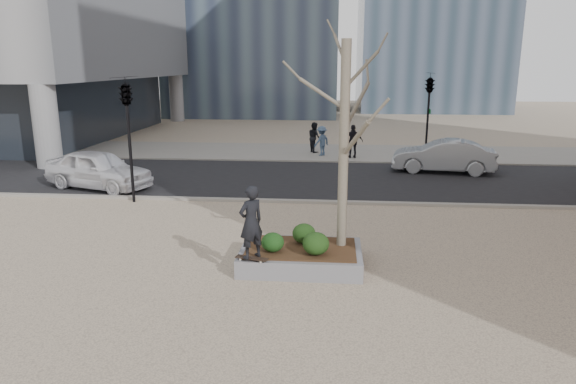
# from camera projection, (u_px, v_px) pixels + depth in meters

# --- Properties ---
(ground) EXTENTS (120.00, 120.00, 0.00)m
(ground) POSITION_uv_depth(u_px,v_px,m) (261.00, 264.00, 12.95)
(ground) COLOR #C0AD8D
(ground) RESTS_ON ground
(street) EXTENTS (60.00, 8.00, 0.02)m
(street) POSITION_uv_depth(u_px,v_px,m) (293.00, 178.00, 22.61)
(street) COLOR black
(street) RESTS_ON ground
(far_sidewalk) EXTENTS (60.00, 6.00, 0.02)m
(far_sidewalk) POSITION_uv_depth(u_px,v_px,m) (302.00, 152.00, 29.38)
(far_sidewalk) COLOR gray
(far_sidewalk) RESTS_ON ground
(planter) EXTENTS (3.00, 2.00, 0.45)m
(planter) POSITION_uv_depth(u_px,v_px,m) (301.00, 257.00, 12.82)
(planter) COLOR gray
(planter) RESTS_ON ground
(planter_mulch) EXTENTS (2.70, 1.70, 0.04)m
(planter_mulch) POSITION_uv_depth(u_px,v_px,m) (301.00, 248.00, 12.76)
(planter_mulch) COLOR #382314
(planter_mulch) RESTS_ON planter
(sycamore_tree) EXTENTS (2.80, 2.80, 6.60)m
(sycamore_tree) POSITION_uv_depth(u_px,v_px,m) (345.00, 113.00, 12.15)
(sycamore_tree) COLOR gray
(sycamore_tree) RESTS_ON planter_mulch
(shrub_left) EXTENTS (0.56, 0.56, 0.47)m
(shrub_left) POSITION_uv_depth(u_px,v_px,m) (273.00, 242.00, 12.42)
(shrub_left) COLOR #183310
(shrub_left) RESTS_ON planter_mulch
(shrub_middle) EXTENTS (0.59, 0.59, 0.51)m
(shrub_middle) POSITION_uv_depth(u_px,v_px,m) (304.00, 233.00, 13.01)
(shrub_middle) COLOR #183811
(shrub_middle) RESTS_ON planter_mulch
(shrub_right) EXTENTS (0.64, 0.64, 0.54)m
(shrub_right) POSITION_uv_depth(u_px,v_px,m) (316.00, 244.00, 12.22)
(shrub_right) COLOR #163310
(shrub_right) RESTS_ON planter_mulch
(skateboard) EXTENTS (0.81, 0.38, 0.08)m
(skateboard) POSITION_uv_depth(u_px,v_px,m) (252.00, 259.00, 11.99)
(skateboard) COLOR black
(skateboard) RESTS_ON planter
(skateboarder) EXTENTS (0.75, 0.74, 1.74)m
(skateboarder) POSITION_uv_depth(u_px,v_px,m) (251.00, 222.00, 11.77)
(skateboarder) COLOR black
(skateboarder) RESTS_ON skateboard
(police_car) EXTENTS (4.89, 3.23, 1.55)m
(police_car) POSITION_uv_depth(u_px,v_px,m) (98.00, 169.00, 20.65)
(police_car) COLOR white
(police_car) RESTS_ON street
(car_silver) EXTENTS (4.79, 2.28, 1.52)m
(car_silver) POSITION_uv_depth(u_px,v_px,m) (443.00, 156.00, 23.71)
(car_silver) COLOR gray
(car_silver) RESTS_ON street
(pedestrian_a) EXTENTS (0.93, 1.02, 1.70)m
(pedestrian_a) POSITION_uv_depth(u_px,v_px,m) (314.00, 137.00, 29.04)
(pedestrian_a) COLOR black
(pedestrian_a) RESTS_ON far_sidewalk
(pedestrian_b) EXTENTS (1.14, 1.18, 1.61)m
(pedestrian_b) POSITION_uv_depth(u_px,v_px,m) (322.00, 141.00, 28.01)
(pedestrian_b) COLOR #415875
(pedestrian_b) RESTS_ON far_sidewalk
(pedestrian_c) EXTENTS (1.08, 0.54, 1.77)m
(pedestrian_c) POSITION_uv_depth(u_px,v_px,m) (353.00, 141.00, 27.28)
(pedestrian_c) COLOR black
(pedestrian_c) RESTS_ON far_sidewalk
(traffic_light_near) EXTENTS (0.60, 2.48, 4.50)m
(traffic_light_near) POSITION_uv_depth(u_px,v_px,m) (129.00, 141.00, 18.29)
(traffic_light_near) COLOR black
(traffic_light_near) RESTS_ON ground
(traffic_light_far) EXTENTS (0.60, 2.48, 4.50)m
(traffic_light_far) POSITION_uv_depth(u_px,v_px,m) (428.00, 118.00, 25.96)
(traffic_light_far) COLOR black
(traffic_light_far) RESTS_ON ground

